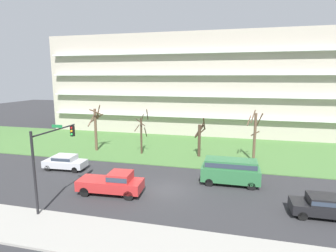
{
  "coord_description": "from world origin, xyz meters",
  "views": [
    {
      "loc": [
        5.38,
        -21.68,
        9.65
      ],
      "look_at": [
        -1.4,
        6.0,
        4.53
      ],
      "focal_mm": 29.03,
      "sensor_mm": 36.0,
      "label": 1
    }
  ],
  "objects_px": {
    "tree_left": "(142,133)",
    "tree_right": "(255,135)",
    "tree_center": "(200,138)",
    "van_green_near_left": "(230,170)",
    "pickup_red_center_right": "(113,183)",
    "traffic_signal_mast": "(50,152)",
    "sedan_black_near_right": "(324,205)",
    "tree_far_left": "(96,126)",
    "sedan_silver_center_left": "(65,162)"
  },
  "relations": [
    {
      "from": "tree_right",
      "to": "tree_far_left",
      "type": "bearing_deg",
      "value": 179.33
    },
    {
      "from": "van_green_near_left",
      "to": "pickup_red_center_right",
      "type": "height_order",
      "value": "van_green_near_left"
    },
    {
      "from": "tree_center",
      "to": "van_green_near_left",
      "type": "relative_size",
      "value": 0.95
    },
    {
      "from": "sedan_silver_center_left",
      "to": "tree_far_left",
      "type": "bearing_deg",
      "value": -89.7
    },
    {
      "from": "tree_far_left",
      "to": "tree_left",
      "type": "height_order",
      "value": "tree_far_left"
    },
    {
      "from": "tree_left",
      "to": "sedan_black_near_right",
      "type": "relative_size",
      "value": 1.33
    },
    {
      "from": "tree_right",
      "to": "sedan_black_near_right",
      "type": "height_order",
      "value": "tree_right"
    },
    {
      "from": "van_green_near_left",
      "to": "sedan_black_near_right",
      "type": "relative_size",
      "value": 1.18
    },
    {
      "from": "tree_right",
      "to": "sedan_black_near_right",
      "type": "relative_size",
      "value": 1.36
    },
    {
      "from": "sedan_silver_center_left",
      "to": "traffic_signal_mast",
      "type": "relative_size",
      "value": 0.74
    },
    {
      "from": "pickup_red_center_right",
      "to": "traffic_signal_mast",
      "type": "xyz_separation_m",
      "value": [
        -3.61,
        -2.85,
        3.16
      ]
    },
    {
      "from": "tree_left",
      "to": "tree_center",
      "type": "bearing_deg",
      "value": 5.01
    },
    {
      "from": "pickup_red_center_right",
      "to": "sedan_black_near_right",
      "type": "bearing_deg",
      "value": -3.17
    },
    {
      "from": "tree_left",
      "to": "tree_right",
      "type": "xyz_separation_m",
      "value": [
        13.54,
        -0.08,
        0.44
      ]
    },
    {
      "from": "tree_left",
      "to": "tree_right",
      "type": "relative_size",
      "value": 0.97
    },
    {
      "from": "tree_far_left",
      "to": "tree_left",
      "type": "relative_size",
      "value": 1.05
    },
    {
      "from": "tree_left",
      "to": "pickup_red_center_right",
      "type": "height_order",
      "value": "tree_left"
    },
    {
      "from": "sedan_silver_center_left",
      "to": "pickup_red_center_right",
      "type": "height_order",
      "value": "pickup_red_center_right"
    },
    {
      "from": "pickup_red_center_right",
      "to": "sedan_black_near_right",
      "type": "relative_size",
      "value": 1.24
    },
    {
      "from": "sedan_black_near_right",
      "to": "tree_center",
      "type": "bearing_deg",
      "value": 128.45
    },
    {
      "from": "pickup_red_center_right",
      "to": "tree_left",
      "type": "bearing_deg",
      "value": 94.54
    },
    {
      "from": "tree_center",
      "to": "pickup_red_center_right",
      "type": "distance_m",
      "value": 13.89
    },
    {
      "from": "tree_far_left",
      "to": "traffic_signal_mast",
      "type": "relative_size",
      "value": 1.01
    },
    {
      "from": "tree_left",
      "to": "van_green_near_left",
      "type": "distance_m",
      "value": 13.45
    },
    {
      "from": "tree_left",
      "to": "sedan_silver_center_left",
      "type": "height_order",
      "value": "tree_left"
    },
    {
      "from": "sedan_silver_center_left",
      "to": "traffic_signal_mast",
      "type": "bearing_deg",
      "value": 115.48
    },
    {
      "from": "tree_far_left",
      "to": "pickup_red_center_right",
      "type": "xyz_separation_m",
      "value": [
        8.04,
        -12.14,
        -2.3
      ]
    },
    {
      "from": "tree_right",
      "to": "pickup_red_center_right",
      "type": "relative_size",
      "value": 1.1
    },
    {
      "from": "tree_center",
      "to": "sedan_silver_center_left",
      "type": "bearing_deg",
      "value": -148.37
    },
    {
      "from": "tree_right",
      "to": "traffic_signal_mast",
      "type": "distance_m",
      "value": 21.46
    },
    {
      "from": "sedan_black_near_right",
      "to": "traffic_signal_mast",
      "type": "relative_size",
      "value": 0.73
    },
    {
      "from": "van_green_near_left",
      "to": "tree_right",
      "type": "bearing_deg",
      "value": -108.49
    },
    {
      "from": "tree_right",
      "to": "sedan_silver_center_left",
      "type": "distance_m",
      "value": 21.02
    },
    {
      "from": "tree_center",
      "to": "tree_right",
      "type": "relative_size",
      "value": 0.82
    },
    {
      "from": "tree_far_left",
      "to": "tree_left",
      "type": "distance_m",
      "value": 6.45
    },
    {
      "from": "pickup_red_center_right",
      "to": "traffic_signal_mast",
      "type": "distance_m",
      "value": 5.59
    },
    {
      "from": "tree_right",
      "to": "sedan_silver_center_left",
      "type": "bearing_deg",
      "value": -159.19
    },
    {
      "from": "van_green_near_left",
      "to": "sedan_silver_center_left",
      "type": "xyz_separation_m",
      "value": [
        -17.06,
        0.0,
        -0.52
      ]
    },
    {
      "from": "tree_center",
      "to": "sedan_silver_center_left",
      "type": "relative_size",
      "value": 1.1
    },
    {
      "from": "tree_right",
      "to": "traffic_signal_mast",
      "type": "xyz_separation_m",
      "value": [
        -15.54,
        -14.76,
        0.99
      ]
    },
    {
      "from": "tree_center",
      "to": "tree_left",
      "type": "bearing_deg",
      "value": -174.99
    },
    {
      "from": "sedan_silver_center_left",
      "to": "sedan_black_near_right",
      "type": "distance_m",
      "value": 23.96
    },
    {
      "from": "tree_right",
      "to": "pickup_red_center_right",
      "type": "distance_m",
      "value": 17.0
    },
    {
      "from": "tree_right",
      "to": "sedan_black_near_right",
      "type": "xyz_separation_m",
      "value": [
        4.01,
        -11.92,
        -2.32
      ]
    },
    {
      "from": "tree_left",
      "to": "tree_center",
      "type": "height_order",
      "value": "tree_left"
    },
    {
      "from": "tree_far_left",
      "to": "sedan_black_near_right",
      "type": "relative_size",
      "value": 1.39
    },
    {
      "from": "traffic_signal_mast",
      "to": "pickup_red_center_right",
      "type": "bearing_deg",
      "value": 38.32
    },
    {
      "from": "van_green_near_left",
      "to": "sedan_silver_center_left",
      "type": "relative_size",
      "value": 1.16
    },
    {
      "from": "tree_center",
      "to": "pickup_red_center_right",
      "type": "bearing_deg",
      "value": -113.99
    },
    {
      "from": "van_green_near_left",
      "to": "traffic_signal_mast",
      "type": "height_order",
      "value": "traffic_signal_mast"
    }
  ]
}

